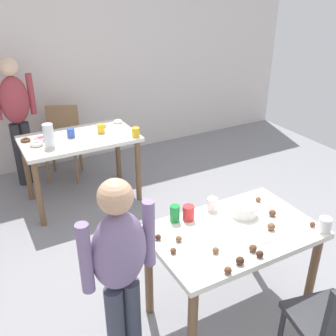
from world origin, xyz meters
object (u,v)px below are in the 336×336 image
Objects in this scene: pitcher_far at (49,135)px; dining_table_far at (80,146)px; dining_table_near at (233,244)px; person_adult_far at (16,111)px; mixing_bowl at (244,209)px; chair_far_table at (63,138)px; soda_can at (175,214)px; person_girl_near at (120,270)px.

dining_table_far is at bearing 18.18° from pitcher_far.
dining_table_near is 2.97m from person_adult_far.
person_adult_far is 2.91m from mixing_bowl.
dining_table_far is 1.36× the size of chair_far_table.
chair_far_table is 7.13× the size of soda_can.
person_girl_near is at bearing -175.37° from dining_table_near.
pitcher_far is at bearing -111.22° from chair_far_table.
chair_far_table is 2.93m from person_girl_near.
person_adult_far is 8.15× the size of mixing_bowl.
person_adult_far is (-0.05, 2.89, 0.09)m from person_girl_near.
mixing_bowl is at bearing -64.52° from pitcher_far.
soda_can is at bearing 160.79° from mixing_bowl.
dining_table_near is 4.80× the size of pitcher_far.
mixing_bowl is (0.59, -2.70, 0.30)m from chair_far_table.
person_girl_near is at bearing -147.49° from soda_can.
dining_table_near is at bearing -72.54° from person_adult_far.
person_girl_near is 2.07m from pitcher_far.
dining_table_near is 0.44m from soda_can.
person_girl_near is (-0.43, -2.18, 0.17)m from dining_table_far.
person_adult_far is 2.61m from soda_can.
mixing_bowl is 1.51× the size of soda_can.
pitcher_far reaches higher than mixing_bowl.
soda_can is at bearing -76.86° from person_adult_far.
chair_far_table reaches higher than mixing_bowl.
person_adult_far is (-0.48, 0.71, 0.26)m from dining_table_far.
person_adult_far reaches higher than chair_far_table.
mixing_bowl is 2.09m from pitcher_far.
mixing_bowl is at bearing -73.87° from dining_table_far.
chair_far_table is 3.77× the size of pitcher_far.
pitcher_far reaches higher than dining_table_near.
pitcher_far is (-0.31, -0.81, 0.37)m from chair_far_table.
dining_table_near is at bearing -79.15° from dining_table_far.
person_girl_near is at bearing -88.95° from person_adult_far.
dining_table_near is 2.15m from dining_table_far.
dining_table_far is 0.90m from person_adult_far.
mixing_bowl is at bearing 10.26° from person_girl_near.
soda_can reaches higher than mixing_bowl.
person_girl_near reaches higher than soda_can.
person_adult_far reaches higher than mixing_bowl.
mixing_bowl reaches higher than dining_table_far.
pitcher_far is (-0.43, 1.73, 0.05)m from soda_can.
chair_far_table is (-0.01, 0.70, -0.15)m from dining_table_far.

